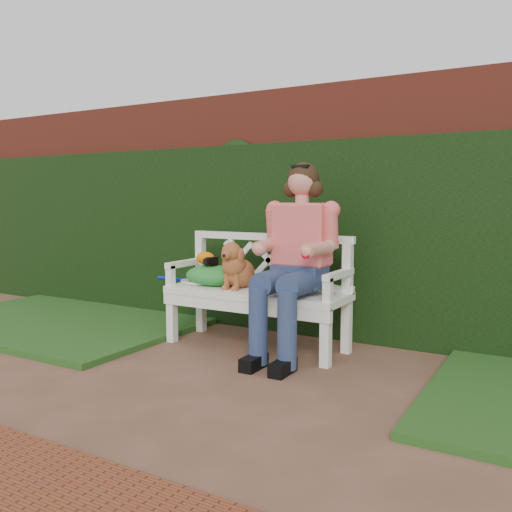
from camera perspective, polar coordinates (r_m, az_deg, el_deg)
The scene contains 11 objects.
ground at distance 3.46m, azimuth -3.84°, elevation -14.41°, with size 60.00×60.00×0.00m, color brown.
brick_wall at distance 4.94m, azimuth 8.48°, elevation 4.73°, with size 10.00×0.30×2.20m, color maroon.
ivy_hedge at distance 4.75m, azimuth 7.46°, elevation 1.67°, with size 10.00×0.18×1.70m, color #1B3510.
grass_left at distance 5.66m, azimuth -19.22°, elevation -6.35°, with size 2.60×2.00×0.05m, color #22521A.
garden_bench at distance 4.44m, azimuth 0.00°, elevation -6.56°, with size 1.58×0.60×0.48m, color white, non-canonical shape.
seated_woman at distance 4.16m, azimuth 4.52°, elevation -0.30°, with size 0.63×0.85×1.50m, color #D6445B, non-canonical shape.
dog at distance 4.41m, azimuth -1.94°, elevation -0.90°, with size 0.26×0.35×0.39m, color brown, non-canonical shape.
tennis_racket at distance 4.73m, azimuth -6.27°, elevation -2.64°, with size 0.67×0.28×0.03m, color white, non-canonical shape.
green_bag at distance 4.61m, azimuth -4.51°, elevation -1.98°, with size 0.50×0.39×0.17m, color #2C8021, non-canonical shape.
camera_item at distance 4.58m, azimuth -4.75°, elevation -0.52°, with size 0.10×0.08×0.07m, color black.
baseball_glove at distance 4.64m, azimuth -5.35°, elevation -0.20°, with size 0.17×0.13×0.11m, color orange.
Camera 1 is at (1.81, -2.69, 1.21)m, focal length 38.00 mm.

